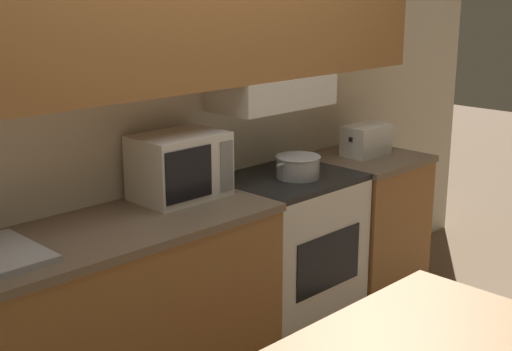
{
  "coord_description": "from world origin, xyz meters",
  "views": [
    {
      "loc": [
        -2.11,
        -2.71,
        1.88
      ],
      "look_at": [
        0.05,
        -0.54,
        1.04
      ],
      "focal_mm": 50.0,
      "sensor_mm": 36.0,
      "label": 1
    }
  ],
  "objects_px": {
    "cooking_pot": "(298,166)",
    "toaster": "(366,140)",
    "microwave": "(180,166)",
    "stove_range": "(287,256)"
  },
  "relations": [
    {
      "from": "cooking_pot",
      "to": "toaster",
      "type": "xyz_separation_m",
      "value": [
        0.66,
        0.05,
        0.03
      ]
    },
    {
      "from": "stove_range",
      "to": "cooking_pot",
      "type": "bearing_deg",
      "value": -71.56
    },
    {
      "from": "cooking_pot",
      "to": "microwave",
      "type": "height_order",
      "value": "microwave"
    },
    {
      "from": "cooking_pot",
      "to": "toaster",
      "type": "bearing_deg",
      "value": 4.55
    },
    {
      "from": "stove_range",
      "to": "toaster",
      "type": "xyz_separation_m",
      "value": [
        0.67,
        0.0,
        0.54
      ]
    },
    {
      "from": "stove_range",
      "to": "microwave",
      "type": "xyz_separation_m",
      "value": [
        -0.64,
        0.11,
        0.6
      ]
    },
    {
      "from": "stove_range",
      "to": "toaster",
      "type": "relative_size",
      "value": 2.98
    },
    {
      "from": "cooking_pot",
      "to": "microwave",
      "type": "bearing_deg",
      "value": 166.56
    },
    {
      "from": "microwave",
      "to": "toaster",
      "type": "xyz_separation_m",
      "value": [
        1.31,
        -0.1,
        -0.06
      ]
    },
    {
      "from": "stove_range",
      "to": "cooking_pot",
      "type": "height_order",
      "value": "cooking_pot"
    }
  ]
}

